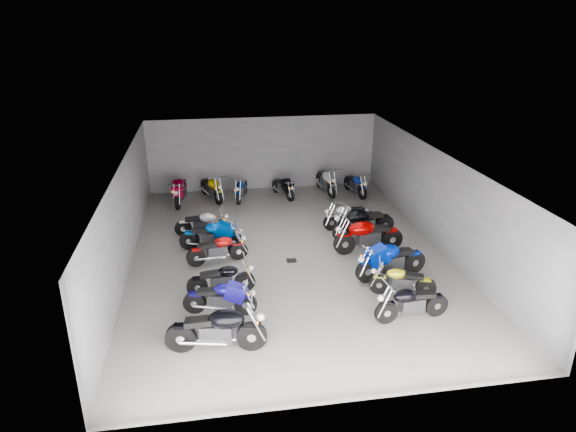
# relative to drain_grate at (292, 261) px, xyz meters

# --- Properties ---
(ground) EXTENTS (14.00, 14.00, 0.00)m
(ground) POSITION_rel_drain_grate_xyz_m (0.00, 0.50, -0.01)
(ground) COLOR gray
(ground) RESTS_ON ground
(wall_back) EXTENTS (10.00, 0.10, 3.20)m
(wall_back) POSITION_rel_drain_grate_xyz_m (0.00, 7.50, 1.59)
(wall_back) COLOR gray
(wall_back) RESTS_ON ground
(wall_left) EXTENTS (0.10, 14.00, 3.20)m
(wall_left) POSITION_rel_drain_grate_xyz_m (-5.00, 0.50, 1.59)
(wall_left) COLOR gray
(wall_left) RESTS_ON ground
(wall_right) EXTENTS (0.10, 14.00, 3.20)m
(wall_right) POSITION_rel_drain_grate_xyz_m (5.00, 0.50, 1.59)
(wall_right) COLOR gray
(wall_right) RESTS_ON ground
(ceiling) EXTENTS (10.00, 14.00, 0.04)m
(ceiling) POSITION_rel_drain_grate_xyz_m (0.00, 0.50, 3.21)
(ceiling) COLOR black
(ceiling) RESTS_ON wall_back
(drain_grate) EXTENTS (0.32, 0.32, 0.01)m
(drain_grate) POSITION_rel_drain_grate_xyz_m (0.00, 0.00, 0.00)
(drain_grate) COLOR black
(drain_grate) RESTS_ON ground
(motorcycle_left_a) EXTENTS (2.35, 0.54, 1.03)m
(motorcycle_left_a) POSITION_rel_drain_grate_xyz_m (-2.47, -4.33, 0.56)
(motorcycle_left_a) COLOR black
(motorcycle_left_a) RESTS_ON ground
(motorcycle_left_b) EXTENTS (1.92, 0.59, 0.85)m
(motorcycle_left_b) POSITION_rel_drain_grate_xyz_m (-2.33, -2.76, 0.46)
(motorcycle_left_b) COLOR black
(motorcycle_left_b) RESTS_ON ground
(motorcycle_left_c) EXTENTS (1.92, 0.40, 0.84)m
(motorcycle_left_c) POSITION_rel_drain_grate_xyz_m (-2.25, -1.72, 0.45)
(motorcycle_left_c) COLOR black
(motorcycle_left_c) RESTS_ON ground
(motorcycle_left_d) EXTENTS (1.94, 0.54, 0.86)m
(motorcycle_left_d) POSITION_rel_drain_grate_xyz_m (-2.29, 0.24, 0.46)
(motorcycle_left_d) COLOR black
(motorcycle_left_d) RESTS_ON ground
(motorcycle_left_e) EXTENTS (2.13, 0.67, 0.95)m
(motorcycle_left_e) POSITION_rel_drain_grate_xyz_m (-2.45, 1.18, 0.51)
(motorcycle_left_e) COLOR black
(motorcycle_left_e) RESTS_ON ground
(motorcycle_left_f) EXTENTS (1.93, 0.44, 0.85)m
(motorcycle_left_f) POSITION_rel_drain_grate_xyz_m (-2.75, 2.47, 0.46)
(motorcycle_left_f) COLOR black
(motorcycle_left_f) RESTS_ON ground
(motorcycle_right_a) EXTENTS (2.02, 0.45, 0.89)m
(motorcycle_right_a) POSITION_rel_drain_grate_xyz_m (2.43, -3.81, 0.48)
(motorcycle_right_a) COLOR black
(motorcycle_right_a) RESTS_ON ground
(motorcycle_right_b) EXTENTS (1.79, 0.66, 0.81)m
(motorcycle_right_b) POSITION_rel_drain_grate_xyz_m (2.66, -2.60, 0.44)
(motorcycle_right_b) COLOR black
(motorcycle_right_b) RESTS_ON ground
(motorcycle_right_c) EXTENTS (2.30, 0.68, 1.02)m
(motorcycle_right_c) POSITION_rel_drain_grate_xyz_m (2.69, -1.56, 0.55)
(motorcycle_right_c) COLOR black
(motorcycle_right_c) RESTS_ON ground
(motorcycle_right_d) EXTENTS (2.39, 0.51, 1.05)m
(motorcycle_right_d) POSITION_rel_drain_grate_xyz_m (2.58, 0.28, 0.57)
(motorcycle_right_d) COLOR black
(motorcycle_right_d) RESTS_ON ground
(motorcycle_right_e) EXTENTS (2.36, 0.71, 1.05)m
(motorcycle_right_e) POSITION_rel_drain_grate_xyz_m (2.75, 1.40, 0.57)
(motorcycle_right_e) COLOR black
(motorcycle_right_e) RESTS_ON ground
(motorcycle_right_f) EXTENTS (2.00, 0.58, 0.89)m
(motorcycle_right_f) POSITION_rel_drain_grate_xyz_m (2.49, 2.37, 0.48)
(motorcycle_right_f) COLOR black
(motorcycle_right_f) RESTS_ON ground
(motorcycle_back_a) EXTENTS (0.52, 2.28, 1.00)m
(motorcycle_back_a) POSITION_rel_drain_grate_xyz_m (-3.64, 6.06, 0.54)
(motorcycle_back_a) COLOR black
(motorcycle_back_a) RESTS_ON ground
(motorcycle_back_b) EXTENTS (0.89, 2.08, 0.95)m
(motorcycle_back_b) POSITION_rel_drain_grate_xyz_m (-2.34, 6.28, 0.51)
(motorcycle_back_b) COLOR black
(motorcycle_back_b) RESTS_ON ground
(motorcycle_back_c) EXTENTS (0.64, 1.90, 0.85)m
(motorcycle_back_c) POSITION_rel_drain_grate_xyz_m (-1.11, 6.11, 0.46)
(motorcycle_back_c) COLOR black
(motorcycle_back_c) RESTS_ON ground
(motorcycle_back_d) EXTENTS (0.72, 1.79, 0.81)m
(motorcycle_back_d) POSITION_rel_drain_grate_xyz_m (0.68, 6.12, 0.44)
(motorcycle_back_d) COLOR black
(motorcycle_back_d) RESTS_ON ground
(motorcycle_back_e) EXTENTS (0.51, 2.26, 0.99)m
(motorcycle_back_e) POSITION_rel_drain_grate_xyz_m (2.61, 6.36, 0.54)
(motorcycle_back_e) COLOR black
(motorcycle_back_e) RESTS_ON ground
(motorcycle_back_f) EXTENTS (0.53, 1.96, 0.87)m
(motorcycle_back_f) POSITION_rel_drain_grate_xyz_m (3.82, 5.93, 0.47)
(motorcycle_back_f) COLOR black
(motorcycle_back_f) RESTS_ON ground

